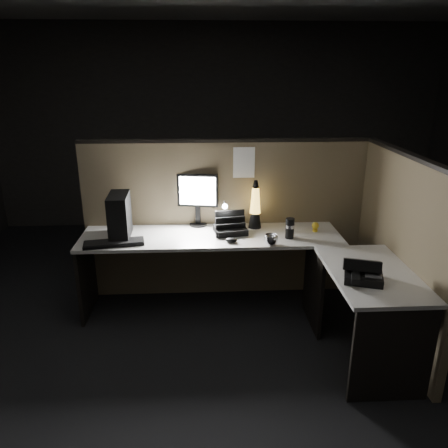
{
  "coord_description": "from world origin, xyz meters",
  "views": [
    {
      "loc": [
        -0.23,
        -3.01,
        2.12
      ],
      "look_at": [
        -0.05,
        0.35,
        0.92
      ],
      "focal_mm": 35.0,
      "sensor_mm": 36.0,
      "label": 1
    }
  ],
  "objects_px": {
    "pc_tower": "(120,216)",
    "lava_lamp": "(255,208)",
    "keyboard": "(114,243)",
    "monitor": "(198,195)",
    "desk_phone": "(362,272)"
  },
  "relations": [
    {
      "from": "pc_tower",
      "to": "lava_lamp",
      "type": "xyz_separation_m",
      "value": [
        1.2,
        0.18,
        -0.01
      ]
    },
    {
      "from": "pc_tower",
      "to": "keyboard",
      "type": "height_order",
      "value": "pc_tower"
    },
    {
      "from": "pc_tower",
      "to": "monitor",
      "type": "bearing_deg",
      "value": 19.92
    },
    {
      "from": "pc_tower",
      "to": "lava_lamp",
      "type": "distance_m",
      "value": 1.21
    },
    {
      "from": "pc_tower",
      "to": "keyboard",
      "type": "bearing_deg",
      "value": -101.92
    },
    {
      "from": "keyboard",
      "to": "lava_lamp",
      "type": "bearing_deg",
      "value": 6.5
    },
    {
      "from": "pc_tower",
      "to": "desk_phone",
      "type": "relative_size",
      "value": 1.24
    },
    {
      "from": "keyboard",
      "to": "desk_phone",
      "type": "bearing_deg",
      "value": -31.62
    },
    {
      "from": "monitor",
      "to": "lava_lamp",
      "type": "bearing_deg",
      "value": -1.51
    },
    {
      "from": "monitor",
      "to": "pc_tower",
      "type": "bearing_deg",
      "value": -148.08
    },
    {
      "from": "monitor",
      "to": "lava_lamp",
      "type": "height_order",
      "value": "monitor"
    },
    {
      "from": "pc_tower",
      "to": "lava_lamp",
      "type": "relative_size",
      "value": 0.86
    },
    {
      "from": "lava_lamp",
      "to": "desk_phone",
      "type": "height_order",
      "value": "lava_lamp"
    },
    {
      "from": "lava_lamp",
      "to": "keyboard",
      "type": "bearing_deg",
      "value": -163.79
    },
    {
      "from": "desk_phone",
      "to": "monitor",
      "type": "bearing_deg",
      "value": 151.48
    }
  ]
}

